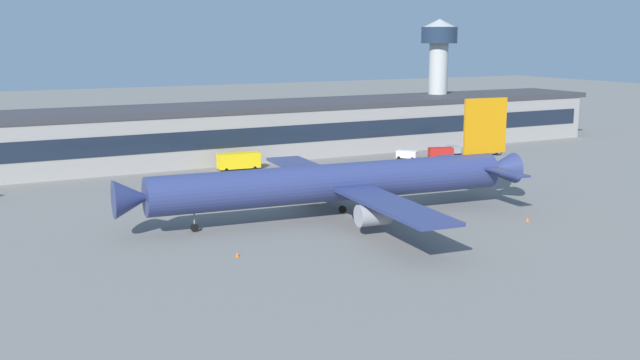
{
  "coord_description": "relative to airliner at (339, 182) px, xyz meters",
  "views": [
    {
      "loc": [
        -56.72,
        -94.21,
        26.34
      ],
      "look_at": [
        -4.54,
        5.32,
        5.0
      ],
      "focal_mm": 42.85,
      "sensor_mm": 36.0,
      "label": 1
    }
  ],
  "objects": [
    {
      "name": "airliner",
      "position": [
        0.0,
        0.0,
        0.0
      ],
      "size": [
        63.3,
        54.47,
        16.74
      ],
      "color": "navy",
      "rests_on": "ground_plane"
    },
    {
      "name": "terminal_building",
      "position": [
        3.62,
        59.18,
        0.55
      ],
      "size": [
        195.37,
        19.93,
        11.65
      ],
      "color": "#9E9993",
      "rests_on": "ground_plane"
    },
    {
      "name": "stair_truck",
      "position": [
        58.63,
        37.33,
        -3.32
      ],
      "size": [
        6.33,
        5.3,
        3.55
      ],
      "color": "#2651A5",
      "rests_on": "ground_plane"
    },
    {
      "name": "follow_me_car",
      "position": [
        39.16,
        39.88,
        -4.21
      ],
      "size": [
        4.19,
        4.64,
        1.85
      ],
      "color": "white",
      "rests_on": "ground_plane"
    },
    {
      "name": "control_tower",
      "position": [
        63.86,
        63.11,
        13.74
      ],
      "size": [
        9.06,
        9.06,
        30.4
      ],
      "color": "#B7B7B2",
      "rests_on": "ground_plane"
    },
    {
      "name": "crew_van",
      "position": [
        45.66,
        36.53,
        -3.84
      ],
      "size": [
        5.63,
        3.73,
        2.55
      ],
      "color": "red",
      "rests_on": "ground_plane"
    },
    {
      "name": "baggage_tug",
      "position": [
        52.63,
        41.38,
        -4.21
      ],
      "size": [
        2.6,
        3.88,
        1.85
      ],
      "color": "gray",
      "rests_on": "ground_plane"
    },
    {
      "name": "ground_plane",
      "position": [
        3.62,
        -1.24,
        -5.3
      ],
      "size": [
        600.0,
        600.0,
        0.0
      ],
      "primitive_type": "plane",
      "color": "slate"
    },
    {
      "name": "traffic_cone_0",
      "position": [
        -20.68,
        -12.05,
        -4.99
      ],
      "size": [
        0.49,
        0.49,
        0.61
      ],
      "primitive_type": "cone",
      "color": "#F2590C",
      "rests_on": "ground_plane"
    },
    {
      "name": "traffic_cone_1",
      "position": [
        22.97,
        -14.78,
        -4.98
      ],
      "size": [
        0.51,
        0.51,
        0.63
      ],
      "primitive_type": "cone",
      "color": "#F2590C",
      "rests_on": "ground_plane"
    },
    {
      "name": "fuel_truck",
      "position": [
        2.29,
        44.74,
        -3.42
      ],
      "size": [
        8.61,
        3.51,
        3.35
      ],
      "color": "yellow",
      "rests_on": "ground_plane"
    }
  ]
}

